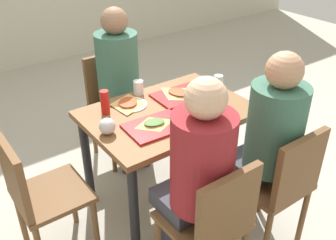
# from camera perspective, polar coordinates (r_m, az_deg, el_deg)

# --- Properties ---
(ground_plane) EXTENTS (10.00, 10.00, 0.02)m
(ground_plane) POSITION_cam_1_polar(r_m,az_deg,el_deg) (2.96, 0.00, -11.36)
(ground_plane) COLOR #B2AD9E
(main_table) EXTENTS (1.07, 0.74, 0.74)m
(main_table) POSITION_cam_1_polar(r_m,az_deg,el_deg) (2.57, 0.00, -0.67)
(main_table) COLOR brown
(main_table) RESTS_ON ground_plane
(chair_near_left) EXTENTS (0.40, 0.40, 0.87)m
(chair_near_left) POSITION_cam_1_polar(r_m,az_deg,el_deg) (2.05, 6.63, -14.68)
(chair_near_left) COLOR brown
(chair_near_left) RESTS_ON ground_plane
(chair_near_right) EXTENTS (0.40, 0.40, 0.87)m
(chair_near_right) POSITION_cam_1_polar(r_m,az_deg,el_deg) (2.37, 16.41, -8.77)
(chair_near_right) COLOR brown
(chair_near_right) RESTS_ON ground_plane
(chair_far_side) EXTENTS (0.40, 0.40, 0.87)m
(chair_far_side) POSITION_cam_1_polar(r_m,az_deg,el_deg) (3.20, -8.02, 3.17)
(chair_far_side) COLOR brown
(chair_far_side) RESTS_ON ground_plane
(chair_left_end) EXTENTS (0.40, 0.40, 0.87)m
(chair_left_end) POSITION_cam_1_polar(r_m,az_deg,el_deg) (2.33, -18.88, -10.04)
(chair_left_end) COLOR brown
(chair_left_end) RESTS_ON ground_plane
(person_in_red) EXTENTS (0.32, 0.42, 1.28)m
(person_in_red) POSITION_cam_1_polar(r_m,az_deg,el_deg) (1.97, 4.31, -7.31)
(person_in_red) COLOR #383842
(person_in_red) RESTS_ON ground_plane
(person_in_brown_jacket) EXTENTS (0.32, 0.42, 1.28)m
(person_in_brown_jacket) POSITION_cam_1_polar(r_m,az_deg,el_deg) (2.29, 14.62, -2.27)
(person_in_brown_jacket) COLOR #383842
(person_in_brown_jacket) RESTS_ON ground_plane
(person_far_side) EXTENTS (0.32, 0.42, 1.28)m
(person_far_side) POSITION_cam_1_polar(r_m,az_deg,el_deg) (2.98, -7.03, 6.40)
(person_far_side) COLOR #383842
(person_far_side) RESTS_ON ground_plane
(tray_red_near) EXTENTS (0.37, 0.28, 0.02)m
(tray_red_near) POSITION_cam_1_polar(r_m,az_deg,el_deg) (2.33, -1.83, -0.94)
(tray_red_near) COLOR red
(tray_red_near) RESTS_ON main_table
(tray_red_far) EXTENTS (0.37, 0.27, 0.02)m
(tray_red_far) POSITION_cam_1_polar(r_m,az_deg,el_deg) (2.69, 1.82, 3.66)
(tray_red_far) COLOR red
(tray_red_far) RESTS_ON main_table
(paper_plate_center) EXTENTS (0.22, 0.22, 0.01)m
(paper_plate_center) POSITION_cam_1_polar(r_m,az_deg,el_deg) (2.59, -5.54, 2.28)
(paper_plate_center) COLOR white
(paper_plate_center) RESTS_ON main_table
(paper_plate_near_edge) EXTENTS (0.22, 0.22, 0.01)m
(paper_plate_near_edge) POSITION_cam_1_polar(r_m,az_deg,el_deg) (2.47, 5.81, 0.73)
(paper_plate_near_edge) COLOR white
(paper_plate_near_edge) RESTS_ON main_table
(pizza_slice_a) EXTENTS (0.21, 0.17, 0.02)m
(pizza_slice_a) POSITION_cam_1_polar(r_m,az_deg,el_deg) (2.33, -2.04, -0.43)
(pizza_slice_a) COLOR #DBAD60
(pizza_slice_a) RESTS_ON tray_red_near
(pizza_slice_b) EXTENTS (0.23, 0.27, 0.02)m
(pizza_slice_b) POSITION_cam_1_polar(r_m,az_deg,el_deg) (2.69, 1.60, 4.06)
(pizza_slice_b) COLOR #DBAD60
(pizza_slice_b) RESTS_ON tray_red_far
(pizza_slice_c) EXTENTS (0.27, 0.28, 0.02)m
(pizza_slice_c) POSITION_cam_1_polar(r_m,az_deg,el_deg) (2.59, -5.95, 2.53)
(pizza_slice_c) COLOR #DBAD60
(pizza_slice_c) RESTS_ON paper_plate_center
(plastic_cup_a) EXTENTS (0.07, 0.07, 0.10)m
(plastic_cup_a) POSITION_cam_1_polar(r_m,az_deg,el_deg) (2.72, -4.40, 4.81)
(plastic_cup_a) COLOR white
(plastic_cup_a) RESTS_ON main_table
(plastic_cup_b) EXTENTS (0.07, 0.07, 0.10)m
(plastic_cup_b) POSITION_cam_1_polar(r_m,az_deg,el_deg) (2.30, 5.19, -0.36)
(plastic_cup_b) COLOR white
(plastic_cup_b) RESTS_ON main_table
(soda_can) EXTENTS (0.07, 0.07, 0.12)m
(soda_can) POSITION_cam_1_polar(r_m,az_deg,el_deg) (2.77, 7.42, 5.38)
(soda_can) COLOR #B7BCC6
(soda_can) RESTS_ON main_table
(condiment_bottle) EXTENTS (0.06, 0.06, 0.16)m
(condiment_bottle) POSITION_cam_1_polar(r_m,az_deg,el_deg) (2.48, -9.32, 2.61)
(condiment_bottle) COLOR red
(condiment_bottle) RESTS_ON main_table
(foil_bundle) EXTENTS (0.10, 0.10, 0.10)m
(foil_bundle) POSITION_cam_1_polar(r_m,az_deg,el_deg) (2.28, -8.99, -0.91)
(foil_bundle) COLOR silver
(foil_bundle) RESTS_ON main_table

